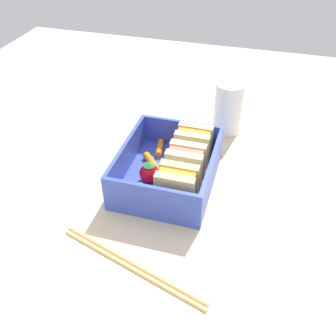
% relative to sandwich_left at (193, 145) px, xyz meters
% --- Properties ---
extents(ground_plane, '(1.20, 1.20, 0.02)m').
position_rel_sandwich_left_xyz_m(ground_plane, '(0.05, -0.03, -0.05)').
color(ground_plane, beige).
extents(bento_tray, '(0.18, 0.14, 0.01)m').
position_rel_sandwich_left_xyz_m(bento_tray, '(0.05, -0.03, -0.03)').
color(bento_tray, blue).
rests_on(bento_tray, ground_plane).
extents(bento_rim, '(0.18, 0.14, 0.05)m').
position_rel_sandwich_left_xyz_m(bento_rim, '(0.05, -0.03, -0.00)').
color(bento_rim, blue).
rests_on(bento_rim, bento_tray).
extents(sandwich_left, '(0.04, 0.06, 0.06)m').
position_rel_sandwich_left_xyz_m(sandwich_left, '(0.00, 0.00, 0.00)').
color(sandwich_left, '#DCC485').
rests_on(sandwich_left, bento_tray).
extents(sandwich_center_left, '(0.04, 0.06, 0.06)m').
position_rel_sandwich_left_xyz_m(sandwich_center_left, '(0.05, 0.00, 0.00)').
color(sandwich_center_left, beige).
rests_on(sandwich_center_left, bento_tray).
extents(sandwich_center, '(0.04, 0.06, 0.06)m').
position_rel_sandwich_left_xyz_m(sandwich_center, '(0.11, 0.00, 0.00)').
color(sandwich_center, '#DFC080').
rests_on(sandwich_center, bento_tray).
extents(carrot_stick_far_left, '(0.04, 0.02, 0.01)m').
position_rel_sandwich_left_xyz_m(carrot_stick_far_left, '(-0.01, -0.06, -0.02)').
color(carrot_stick_far_left, orange).
rests_on(carrot_stick_far_left, bento_tray).
extents(carrot_stick_left, '(0.05, 0.04, 0.01)m').
position_rel_sandwich_left_xyz_m(carrot_stick_left, '(0.04, -0.06, -0.02)').
color(carrot_stick_left, orange).
rests_on(carrot_stick_left, bento_tray).
extents(strawberry_far_left, '(0.03, 0.03, 0.04)m').
position_rel_sandwich_left_xyz_m(strawberry_far_left, '(0.07, -0.05, -0.01)').
color(strawberry_far_left, red).
rests_on(strawberry_far_left, bento_tray).
extents(strawberry_left, '(0.03, 0.03, 0.03)m').
position_rel_sandwich_left_xyz_m(strawberry_left, '(0.12, -0.05, -0.01)').
color(strawberry_left, red).
rests_on(strawberry_left, bento_tray).
extents(chopstick_pair, '(0.08, 0.21, 0.01)m').
position_rel_sandwich_left_xyz_m(chopstick_pair, '(0.22, -0.03, -0.04)').
color(chopstick_pair, tan).
rests_on(chopstick_pair, ground_plane).
extents(drinking_glass, '(0.05, 0.05, 0.10)m').
position_rel_sandwich_left_xyz_m(drinking_glass, '(-0.12, 0.04, 0.01)').
color(drinking_glass, white).
rests_on(drinking_glass, ground_plane).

